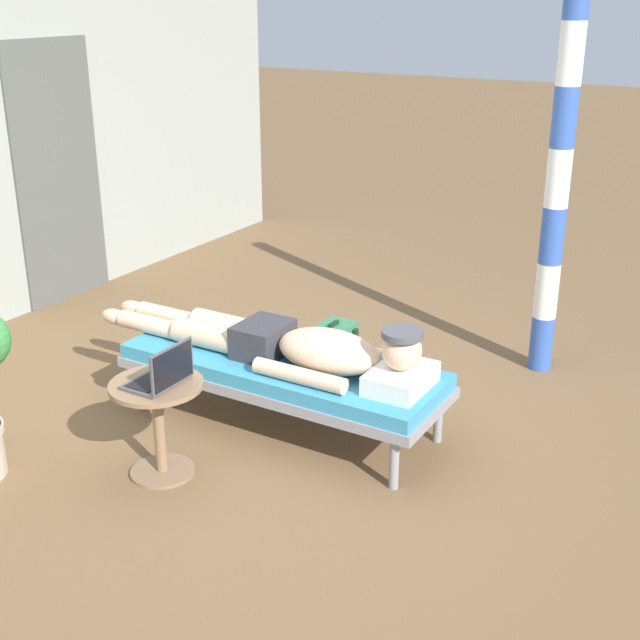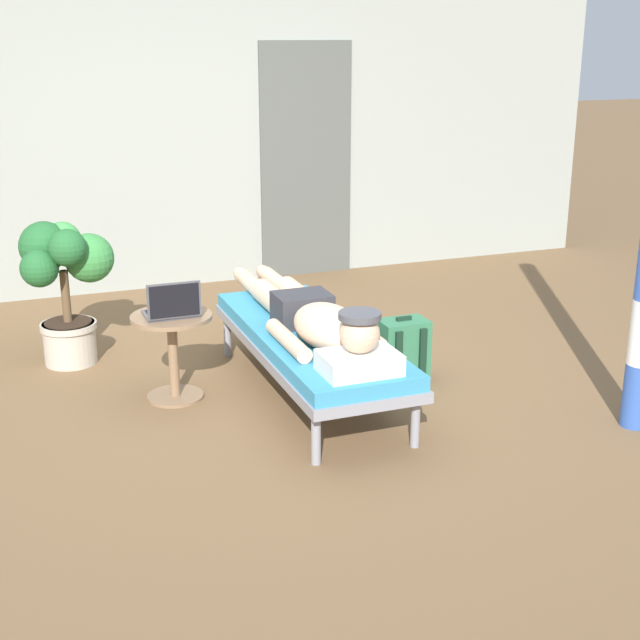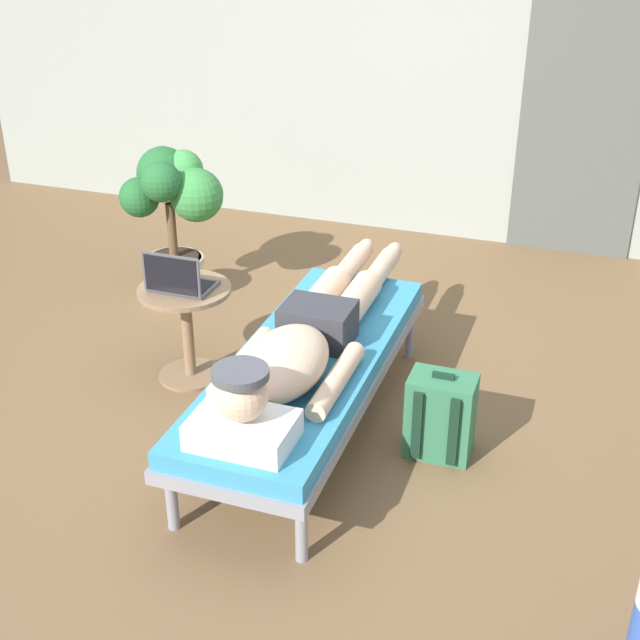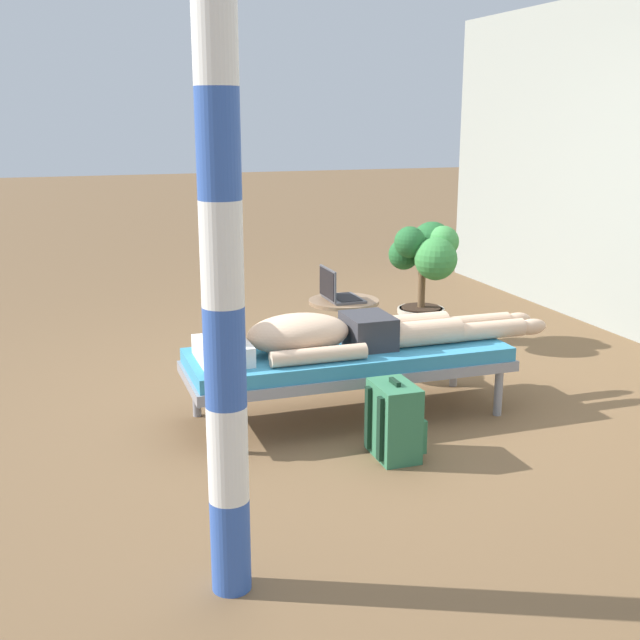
{
  "view_description": "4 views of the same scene",
  "coord_description": "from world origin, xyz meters",
  "px_view_note": "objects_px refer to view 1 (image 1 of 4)",
  "views": [
    {
      "loc": [
        -3.48,
        -2.51,
        2.38
      ],
      "look_at": [
        0.38,
        -0.23,
        0.62
      ],
      "focal_mm": 47.58,
      "sensor_mm": 36.0,
      "label": 1
    },
    {
      "loc": [
        -1.52,
        -4.77,
        2.09
      ],
      "look_at": [
        0.21,
        -0.22,
        0.52
      ],
      "focal_mm": 49.79,
      "sensor_mm": 36.0,
      "label": 2
    },
    {
      "loc": [
        1.39,
        -3.34,
        2.38
      ],
      "look_at": [
        0.27,
        -0.15,
        0.64
      ],
      "focal_mm": 48.24,
      "sensor_mm": 36.0,
      "label": 3
    },
    {
      "loc": [
        4.41,
        -1.69,
        1.75
      ],
      "look_at": [
        0.0,
        -0.2,
        0.55
      ],
      "focal_mm": 45.07,
      "sensor_mm": 36.0,
      "label": 4
    }
  ],
  "objects_px": {
    "lounge_chair": "(282,371)",
    "backpack": "(333,355)",
    "person_reclining": "(293,345)",
    "porch_post": "(558,178)",
    "side_table": "(158,412)",
    "laptop": "(163,375)"
  },
  "relations": [
    {
      "from": "laptop",
      "to": "porch_post",
      "type": "height_order",
      "value": "porch_post"
    },
    {
      "from": "person_reclining",
      "to": "laptop",
      "type": "distance_m",
      "value": 0.82
    },
    {
      "from": "person_reclining",
      "to": "laptop",
      "type": "xyz_separation_m",
      "value": [
        -0.77,
        0.28,
        0.06
      ]
    },
    {
      "from": "lounge_chair",
      "to": "laptop",
      "type": "distance_m",
      "value": 0.83
    },
    {
      "from": "person_reclining",
      "to": "side_table",
      "type": "relative_size",
      "value": 4.15
    },
    {
      "from": "lounge_chair",
      "to": "backpack",
      "type": "xyz_separation_m",
      "value": [
        0.63,
        0.03,
        -0.15
      ]
    },
    {
      "from": "lounge_chair",
      "to": "porch_post",
      "type": "height_order",
      "value": "porch_post"
    },
    {
      "from": "backpack",
      "to": "person_reclining",
      "type": "bearing_deg",
      "value": -171.03
    },
    {
      "from": "lounge_chair",
      "to": "porch_post",
      "type": "distance_m",
      "value": 2.09
    },
    {
      "from": "person_reclining",
      "to": "side_table",
      "type": "xyz_separation_m",
      "value": [
        -0.77,
        0.33,
        -0.16
      ]
    },
    {
      "from": "person_reclining",
      "to": "porch_post",
      "type": "xyz_separation_m",
      "value": [
        1.55,
        -0.98,
        0.77
      ]
    },
    {
      "from": "person_reclining",
      "to": "laptop",
      "type": "bearing_deg",
      "value": 159.99
    },
    {
      "from": "person_reclining",
      "to": "side_table",
      "type": "distance_m",
      "value": 0.85
    },
    {
      "from": "laptop",
      "to": "backpack",
      "type": "distance_m",
      "value": 1.46
    },
    {
      "from": "lounge_chair",
      "to": "side_table",
      "type": "distance_m",
      "value": 0.81
    },
    {
      "from": "lounge_chair",
      "to": "backpack",
      "type": "bearing_deg",
      "value": 2.3
    },
    {
      "from": "porch_post",
      "to": "laptop",
      "type": "bearing_deg",
      "value": 151.52
    },
    {
      "from": "laptop",
      "to": "side_table",
      "type": "bearing_deg",
      "value": 90.0
    },
    {
      "from": "side_table",
      "to": "backpack",
      "type": "xyz_separation_m",
      "value": [
        1.4,
        -0.23,
        -0.16
      ]
    },
    {
      "from": "person_reclining",
      "to": "porch_post",
      "type": "bearing_deg",
      "value": -32.27
    },
    {
      "from": "lounge_chair",
      "to": "backpack",
      "type": "distance_m",
      "value": 0.65
    },
    {
      "from": "side_table",
      "to": "person_reclining",
      "type": "bearing_deg",
      "value": -23.31
    }
  ]
}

